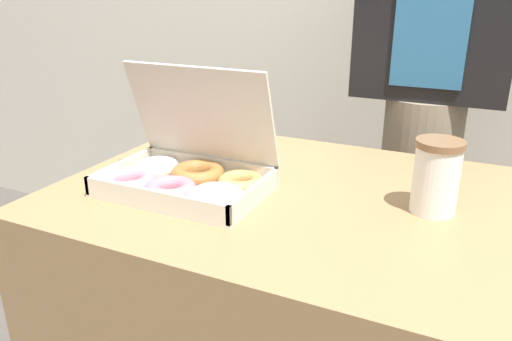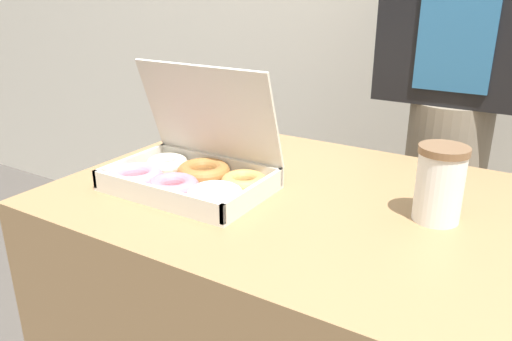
% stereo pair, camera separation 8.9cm
% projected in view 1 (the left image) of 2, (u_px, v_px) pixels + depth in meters
% --- Properties ---
extents(donut_box, '(0.34, 0.24, 0.24)m').
position_uv_depth(donut_box, '(186.00, 174.00, 0.96)').
color(donut_box, silver).
rests_on(donut_box, table).
extents(coffee_cup, '(0.08, 0.08, 0.13)m').
position_uv_depth(coffee_cup, '(436.00, 176.00, 0.86)').
color(coffee_cup, white).
rests_on(coffee_cup, table).
extents(person_customer, '(0.40, 0.22, 1.59)m').
position_uv_depth(person_customer, '(429.00, 82.00, 1.37)').
color(person_customer, gray).
rests_on(person_customer, ground_plane).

